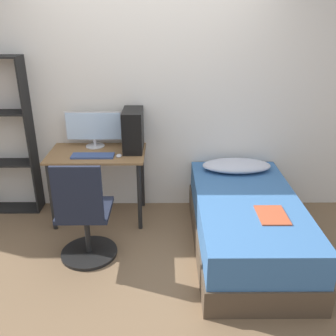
{
  "coord_description": "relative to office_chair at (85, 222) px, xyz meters",
  "views": [
    {
      "loc": [
        0.18,
        -2.56,
        2.12
      ],
      "look_at": [
        0.2,
        0.65,
        0.75
      ],
      "focal_mm": 40.0,
      "sensor_mm": 36.0,
      "label": 1
    }
  ],
  "objects": [
    {
      "name": "mouse",
      "position": [
        0.25,
        0.63,
        0.38
      ],
      "size": [
        0.06,
        0.09,
        0.02
      ],
      "color": "silver",
      "rests_on": "desk"
    },
    {
      "name": "desk",
      "position": [
        0.01,
        0.75,
        0.25
      ],
      "size": [
        0.99,
        0.6,
        0.76
      ],
      "color": "brown",
      "rests_on": "ground_plane"
    },
    {
      "name": "keyboard",
      "position": [
        -0.01,
        0.63,
        0.38
      ],
      "size": [
        0.42,
        0.14,
        0.02
      ],
      "color": "#33477A",
      "rests_on": "desk"
    },
    {
      "name": "magazine",
      "position": [
        1.6,
        -0.16,
        0.15
      ],
      "size": [
        0.24,
        0.32,
        0.01
      ],
      "color": "#B24C2D",
      "rests_on": "bed"
    },
    {
      "name": "office_chair",
      "position": [
        0.0,
        0.0,
        0.0
      ],
      "size": [
        0.52,
        0.52,
        0.98
      ],
      "color": "black",
      "rests_on": "ground_plane"
    },
    {
      "name": "monitor",
      "position": [
        -0.04,
        0.94,
        0.58
      ],
      "size": [
        0.6,
        0.2,
        0.38
      ],
      "color": "#B7B7BC",
      "rests_on": "desk"
    },
    {
      "name": "wall_back",
      "position": [
        0.54,
        1.08,
        0.87
      ],
      "size": [
        8.0,
        0.05,
        2.5
      ],
      "color": "silver",
      "rests_on": "ground_plane"
    },
    {
      "name": "ground_plane",
      "position": [
        0.54,
        -0.3,
        -0.38
      ],
      "size": [
        14.0,
        14.0,
        0.0
      ],
      "primitive_type": "plane",
      "color": "brown"
    },
    {
      "name": "pc_tower",
      "position": [
        0.38,
        0.84,
        0.58
      ],
      "size": [
        0.2,
        0.39,
        0.43
      ],
      "color": "black",
      "rests_on": "desk"
    },
    {
      "name": "bed",
      "position": [
        1.47,
        0.15,
        -0.12
      ],
      "size": [
        0.95,
        1.8,
        0.53
      ],
      "color": "#4C3D2D",
      "rests_on": "ground_plane"
    },
    {
      "name": "pillow",
      "position": [
        1.47,
        0.79,
        0.2
      ],
      "size": [
        0.72,
        0.36,
        0.11
      ],
      "color": "#B2B7C6",
      "rests_on": "bed"
    }
  ]
}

